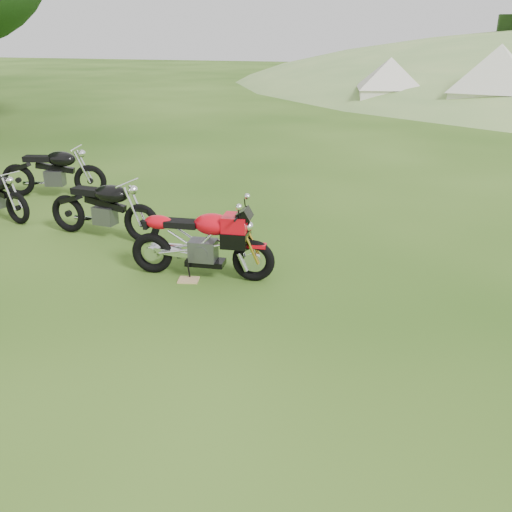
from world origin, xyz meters
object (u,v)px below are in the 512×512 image
(plywood_board, at_px, (189,280))
(vintage_moto_d, at_px, (53,171))
(sport_motorcycle, at_px, (201,237))
(tent_left, at_px, (390,80))
(vintage_moto_b, at_px, (103,207))
(tent_mid, at_px, (497,81))

(plywood_board, relative_size, vintage_moto_d, 0.13)
(sport_motorcycle, xyz_separation_m, tent_left, (0.94, 20.76, 0.57))
(sport_motorcycle, xyz_separation_m, vintage_moto_b, (-2.19, 1.07, -0.05))
(sport_motorcycle, relative_size, vintage_moto_b, 0.96)
(plywood_board, distance_m, tent_left, 21.03)
(plywood_board, bearing_deg, vintage_moto_d, 143.73)
(sport_motorcycle, xyz_separation_m, plywood_board, (-0.13, -0.21, -0.58))
(plywood_board, relative_size, tent_left, 0.11)
(sport_motorcycle, xyz_separation_m, tent_mid, (5.33, 19.02, 0.77))
(tent_left, height_order, tent_mid, tent_mid)
(plywood_board, distance_m, tent_mid, 20.04)
(vintage_moto_d, xyz_separation_m, tent_mid, (9.85, 16.02, 0.80))
(vintage_moto_b, bearing_deg, vintage_moto_d, 145.00)
(sport_motorcycle, distance_m, vintage_moto_b, 2.43)
(vintage_moto_b, height_order, vintage_moto_d, vintage_moto_d)
(vintage_moto_d, distance_m, tent_left, 18.59)
(tent_left, relative_size, tent_mid, 0.86)
(vintage_moto_d, distance_m, tent_mid, 18.82)
(vintage_moto_d, relative_size, tent_left, 0.80)
(sport_motorcycle, bearing_deg, vintage_moto_d, 141.00)
(plywood_board, distance_m, vintage_moto_b, 2.48)
(vintage_moto_b, relative_size, vintage_moto_d, 0.96)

